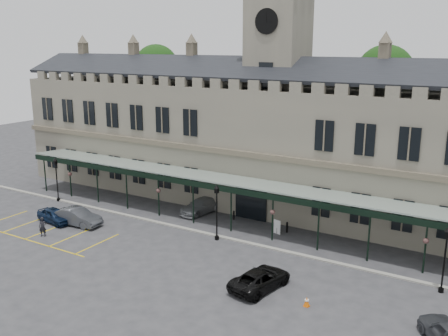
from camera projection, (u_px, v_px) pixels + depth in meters
The scene contains 20 objects.
ground at pixel (183, 261), 37.94m from camera, with size 140.00×140.00×0.00m, color #303033.
station_building at pixel (275, 143), 49.59m from camera, with size 60.00×10.36×17.30m.
clock_tower at pixel (277, 75), 48.05m from camera, with size 5.60×5.60×24.80m.
canopy at pixel (233, 204), 43.56m from camera, with size 50.00×4.10×4.30m.
kerb at pixel (221, 237), 42.50m from camera, with size 60.00×0.40×0.12m, color gray.
parking_markings at pixel (43, 232), 43.70m from camera, with size 16.00×6.00×0.01m, color gold, non-canonical shape.
tree_behind_left at pixel (156, 68), 66.62m from camera, with size 6.00×6.00×16.00m.
tree_behind_mid at pixel (385, 76), 51.60m from camera, with size 6.00×6.00×16.00m.
lamp_post_left at pixel (56, 176), 51.67m from camera, with size 0.44×0.44×4.66m.
lamp_post_mid at pixel (217, 207), 41.34m from camera, with size 0.46×0.46×4.82m.
lamp_post_right at pixel (445, 254), 32.49m from camera, with size 0.44×0.44×4.61m.
traffic_cone at pixel (307, 302), 31.32m from camera, with size 0.40×0.40×0.64m.
sign_board at pixel (277, 227), 43.21m from camera, with size 0.72×0.25×1.25m.
bollard_left at pixel (234, 215), 46.67m from camera, with size 0.15×0.15×0.87m, color black.
bollard_right at pixel (287, 227), 43.52m from camera, with size 0.17×0.17×0.94m, color black.
car_left_a at pixel (55, 216), 45.86m from camera, with size 1.61×4.00×1.36m, color black.
car_left_b at pixel (77, 217), 45.26m from camera, with size 1.66×4.75×1.56m, color #3D3F45.
car_taxi at pixel (201, 206), 48.58m from camera, with size 1.98×4.86×1.41m, color gray.
car_van at pixel (260, 279), 33.54m from camera, with size 2.25×4.89×1.36m, color black.
person_a at pixel (43, 227), 42.56m from camera, with size 0.62×0.41×1.70m, color black.
Camera 1 is at (20.76, -28.46, 16.07)m, focal length 40.00 mm.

